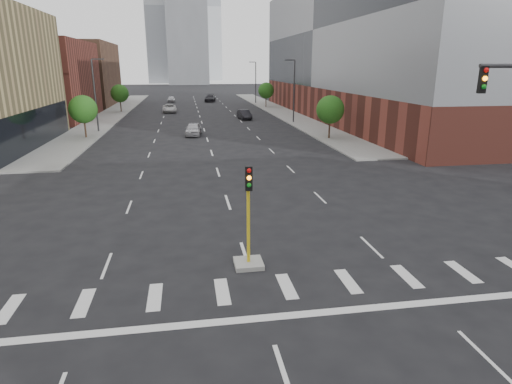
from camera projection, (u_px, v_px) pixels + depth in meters
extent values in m
cube|color=gray|center=(115.00, 113.00, 77.44)|extent=(5.00, 92.00, 0.15)
cube|color=gray|center=(277.00, 110.00, 82.08)|extent=(5.00, 92.00, 0.15)
cube|color=brown|center=(20.00, 81.00, 66.25)|extent=(20.00, 22.00, 12.00)
cube|color=brown|center=(64.00, 74.00, 90.72)|extent=(20.00, 24.00, 13.00)
cube|color=brown|center=(381.00, 102.00, 70.39)|extent=(24.00, 70.00, 5.00)
cube|color=slate|center=(386.00, 31.00, 67.27)|extent=(24.00, 70.00, 17.00)
cube|color=#B2B7BC|center=(169.00, 8.00, 206.79)|extent=(22.00, 22.00, 70.00)
cube|color=#B2B7BC|center=(202.00, 8.00, 246.01)|extent=(20.00, 20.00, 80.00)
cube|color=slate|center=(187.00, 34.00, 192.79)|extent=(18.00, 18.00, 44.00)
cube|color=#999993|center=(249.00, 263.00, 18.24)|extent=(1.20, 1.20, 0.20)
cylinder|color=gold|center=(248.00, 226.00, 17.76)|extent=(0.14, 0.14, 3.20)
cube|color=black|center=(249.00, 178.00, 16.99)|extent=(0.28, 0.18, 1.00)
sphere|color=red|center=(249.00, 170.00, 16.80)|extent=(0.18, 0.18, 0.18)
sphere|color=orange|center=(249.00, 178.00, 16.88)|extent=(0.18, 0.18, 0.18)
sphere|color=#0C7F19|center=(249.00, 185.00, 16.97)|extent=(0.18, 0.18, 0.18)
cube|color=black|center=(483.00, 80.00, 16.01)|extent=(0.28, 0.18, 1.00)
sphere|color=red|center=(486.00, 70.00, 15.80)|extent=(0.18, 0.18, 0.18)
sphere|color=orange|center=(485.00, 78.00, 15.88)|extent=(0.18, 0.18, 0.18)
sphere|color=#0C7F19|center=(484.00, 87.00, 15.97)|extent=(0.18, 0.18, 0.18)
cylinder|color=#2D2D30|center=(294.00, 92.00, 62.61)|extent=(0.20, 0.20, 9.00)
cube|color=#2D2D30|center=(289.00, 60.00, 61.21)|extent=(1.40, 0.22, 0.15)
cylinder|color=#2D2D30|center=(256.00, 83.00, 95.74)|extent=(0.20, 0.20, 9.00)
cube|color=#2D2D30|center=(252.00, 62.00, 94.34)|extent=(1.40, 0.22, 0.15)
cylinder|color=#2D2D30|center=(95.00, 96.00, 53.70)|extent=(0.20, 0.20, 9.00)
cube|color=#2D2D30|center=(98.00, 59.00, 52.55)|extent=(1.40, 0.22, 0.15)
cylinder|color=#382619|center=(85.00, 130.00, 49.88)|extent=(0.20, 0.20, 1.75)
sphere|color=#194913|center=(83.00, 109.00, 49.21)|extent=(3.20, 3.20, 3.20)
cylinder|color=#382619|center=(121.00, 107.00, 78.27)|extent=(0.20, 0.20, 1.75)
sphere|color=#194913|center=(120.00, 93.00, 77.60)|extent=(3.20, 3.20, 3.20)
cylinder|color=#382619|center=(329.00, 130.00, 49.48)|extent=(0.20, 0.20, 1.75)
sphere|color=#194913|center=(330.00, 110.00, 48.81)|extent=(3.20, 3.20, 3.20)
cylinder|color=#382619|center=(266.00, 102.00, 87.34)|extent=(0.20, 0.20, 1.75)
sphere|color=#194913|center=(266.00, 90.00, 86.66)|extent=(3.20, 3.20, 3.20)
imported|color=#B0AFB4|center=(193.00, 129.00, 52.25)|extent=(2.28, 4.66, 1.53)
imported|color=black|center=(244.00, 115.00, 68.13)|extent=(2.01, 4.63, 1.48)
imported|color=silver|center=(169.00, 108.00, 78.33)|extent=(2.67, 5.40, 1.47)
imported|color=black|center=(210.00, 98.00, 101.40)|extent=(3.11, 5.85, 1.62)
imported|color=#B7B8BC|center=(171.00, 99.00, 100.25)|extent=(1.71, 4.19, 1.42)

